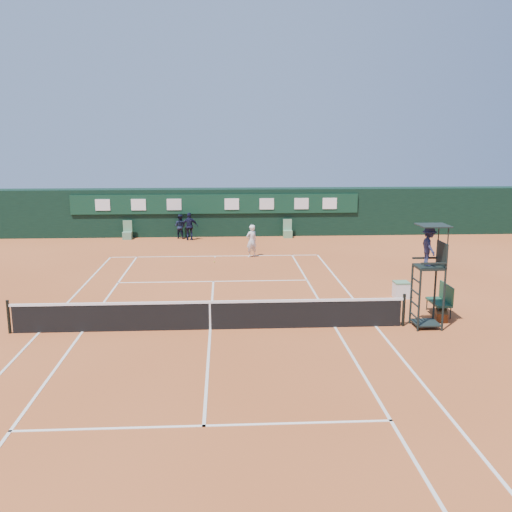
{
  "coord_description": "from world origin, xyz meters",
  "views": [
    {
      "loc": [
        0.48,
        -17.8,
        6.11
      ],
      "look_at": [
        1.84,
        6.0,
        1.2
      ],
      "focal_mm": 40.0,
      "sensor_mm": 36.0,
      "label": 1
    }
  ],
  "objects": [
    {
      "name": "court_lines",
      "position": [
        0.0,
        0.0,
        0.01
      ],
      "size": [
        11.05,
        23.85,
        0.01
      ],
      "color": "silver",
      "rests_on": "ground"
    },
    {
      "name": "tennis_bag",
      "position": [
        7.95,
        0.6,
        0.15
      ],
      "size": [
        0.59,
        0.89,
        0.31
      ],
      "primitive_type": "cube",
      "rotation": [
        0.0,
        0.0,
        -0.31
      ],
      "color": "black",
      "rests_on": "ground"
    },
    {
      "name": "umpire_chair",
      "position": [
        7.1,
        -0.15,
        2.46
      ],
      "size": [
        0.96,
        0.95,
        3.42
      ],
      "color": "black",
      "rests_on": "ground"
    },
    {
      "name": "back_wall",
      "position": [
        0.0,
        18.74,
        1.51
      ],
      "size": [
        40.0,
        1.65,
        3.0
      ],
      "color": "black",
      "rests_on": "ground"
    },
    {
      "name": "linesman_chair_right",
      "position": [
        4.5,
        17.48,
        0.32
      ],
      "size": [
        0.55,
        0.5,
        1.15
      ],
      "color": "#5F9164",
      "rests_on": "ground"
    },
    {
      "name": "tennis_ball",
      "position": [
        -0.02,
        10.38,
        0.03
      ],
      "size": [
        0.07,
        0.07,
        0.07
      ],
      "primitive_type": "sphere",
      "color": "gold",
      "rests_on": "ground"
    },
    {
      "name": "player_bench",
      "position": [
        8.15,
        1.18,
        0.6
      ],
      "size": [
        0.55,
        1.2,
        1.1
      ],
      "color": "#193E2C",
      "rests_on": "ground"
    },
    {
      "name": "tennis_net",
      "position": [
        0.0,
        0.0,
        0.51
      ],
      "size": [
        12.9,
        0.1,
        1.1
      ],
      "color": "black",
      "rests_on": "ground"
    },
    {
      "name": "ball_kid_left",
      "position": [
        -2.25,
        17.57,
        0.76
      ],
      "size": [
        0.9,
        0.82,
        1.52
      ],
      "primitive_type": "imported",
      "rotation": [
        0.0,
        0.0,
        2.75
      ],
      "color": "black",
      "rests_on": "ground"
    },
    {
      "name": "cooler",
      "position": [
        7.39,
        3.4,
        0.33
      ],
      "size": [
        0.57,
        0.57,
        0.65
      ],
      "color": "silver",
      "rests_on": "ground"
    },
    {
      "name": "player",
      "position": [
        1.93,
        11.62,
        0.86
      ],
      "size": [
        0.75,
        0.67,
        1.71
      ],
      "primitive_type": "imported",
      "rotation": [
        0.0,
        0.0,
        3.67
      ],
      "color": "silver",
      "rests_on": "ground"
    },
    {
      "name": "ground",
      "position": [
        0.0,
        0.0,
        0.0
      ],
      "size": [
        90.0,
        90.0,
        0.0
      ],
      "primitive_type": "plane",
      "color": "#BE5C2C",
      "rests_on": "ground"
    },
    {
      "name": "ball_kid_right",
      "position": [
        -1.61,
        16.91,
        0.85
      ],
      "size": [
        1.04,
        0.53,
        1.7
      ],
      "primitive_type": "imported",
      "rotation": [
        0.0,
        0.0,
        3.26
      ],
      "color": "black",
      "rests_on": "ground"
    },
    {
      "name": "linesman_chair_left",
      "position": [
        -5.5,
        17.48,
        0.32
      ],
      "size": [
        0.55,
        0.5,
        1.15
      ],
      "color": "#558363",
      "rests_on": "ground"
    }
  ]
}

